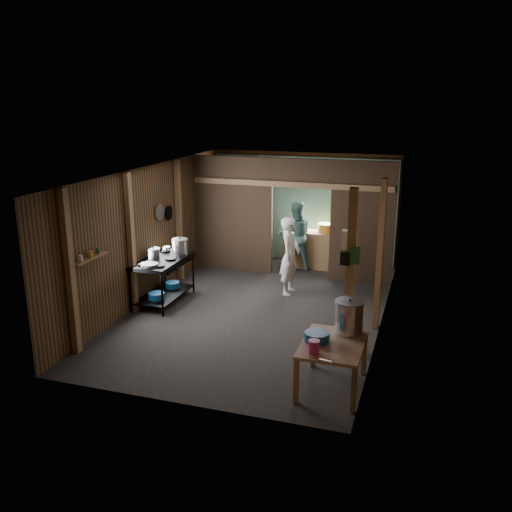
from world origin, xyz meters
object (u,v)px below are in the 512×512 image
(prep_table, at_px, (332,366))
(cook, at_px, (290,256))
(stove_pot_large, at_px, (180,247))
(gas_range, at_px, (163,281))
(pink_bucket, at_px, (314,347))
(yellow_tub, at_px, (326,228))
(stock_pot, at_px, (349,317))

(prep_table, distance_m, cook, 3.86)
(prep_table, bearing_deg, stove_pot_large, 142.44)
(gas_range, relative_size, cook, 0.95)
(prep_table, xyz_separation_m, pink_bucket, (-0.18, -0.38, 0.43))
(prep_table, relative_size, yellow_tub, 3.07)
(pink_bucket, relative_size, yellow_tub, 0.49)
(stock_pot, distance_m, pink_bucket, 0.87)
(stove_pot_large, relative_size, stock_pot, 0.65)
(stove_pot_large, height_order, stock_pot, stove_pot_large)
(gas_range, distance_m, stove_pot_large, 0.75)
(stock_pot, bearing_deg, gas_range, 154.13)
(stove_pot_large, bearing_deg, yellow_tub, 48.82)
(pink_bucket, relative_size, cook, 0.11)
(gas_range, distance_m, cook, 2.55)
(stove_pot_large, distance_m, yellow_tub, 3.61)
(pink_bucket, bearing_deg, gas_range, 142.94)
(stock_pot, bearing_deg, pink_bucket, -112.44)
(stock_pot, distance_m, cook, 3.53)
(stove_pot_large, xyz_separation_m, stock_pot, (3.69, -2.31, -0.12))
(yellow_tub, bearing_deg, prep_table, -77.93)
(gas_range, height_order, prep_table, gas_range)
(stock_pot, bearing_deg, cook, 118.08)
(stove_pot_large, bearing_deg, pink_bucket, -42.74)
(gas_range, bearing_deg, prep_table, -31.62)
(prep_table, xyz_separation_m, cook, (-1.51, 3.53, 0.45))
(prep_table, distance_m, pink_bucket, 0.60)
(pink_bucket, bearing_deg, prep_table, 64.37)
(gas_range, bearing_deg, pink_bucket, -37.06)
(cook, bearing_deg, gas_range, 122.37)
(stove_pot_large, bearing_deg, stock_pot, -32.05)
(yellow_tub, height_order, cook, cook)
(stock_pot, relative_size, yellow_tub, 1.33)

